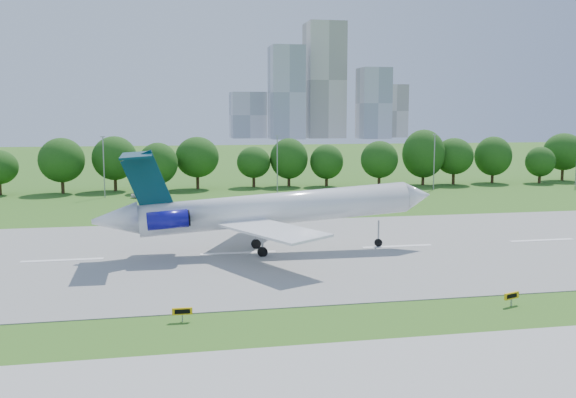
# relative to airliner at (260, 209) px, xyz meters

# --- Properties ---
(ground) EXTENTS (600.00, 600.00, 0.00)m
(ground) POSITION_rel_airliner_xyz_m (-2.63, -24.97, -5.32)
(ground) COLOR #2E661A
(ground) RESTS_ON ground
(runway) EXTENTS (400.00, 45.00, 0.08)m
(runway) POSITION_rel_airliner_xyz_m (-2.63, 0.03, -5.28)
(runway) COLOR gray
(runway) RESTS_ON ground
(tree_line) EXTENTS (288.40, 8.40, 10.40)m
(tree_line) POSITION_rel_airliner_xyz_m (-2.63, 67.03, 0.87)
(tree_line) COLOR #382314
(tree_line) RESTS_ON ground
(light_poles) EXTENTS (175.90, 0.25, 12.19)m
(light_poles) POSITION_rel_airliner_xyz_m (-5.13, 57.03, 1.02)
(light_poles) COLOR gray
(light_poles) RESTS_ON ground
(skyline) EXTENTS (127.00, 52.00, 80.00)m
(skyline) POSITION_rel_airliner_xyz_m (97.53, 365.64, 25.14)
(skyline) COLOR #B2B2B7
(skyline) RESTS_ON ground
(airliner) EXTENTS (41.11, 29.98, 12.48)m
(airliner) POSITION_rel_airliner_xyz_m (0.00, 0.00, 0.00)
(airliner) COLOR white
(airliner) RESTS_ON ground
(taxi_sign_left) EXTENTS (1.62, 0.26, 1.14)m
(taxi_sign_left) POSITION_rel_airliner_xyz_m (-10.00, -24.34, -4.48)
(taxi_sign_left) COLOR gray
(taxi_sign_left) RESTS_ON ground
(taxi_sign_centre) EXTENTS (1.64, 0.75, 1.18)m
(taxi_sign_centre) POSITION_rel_airliner_xyz_m (18.11, -25.48, -4.45)
(taxi_sign_centre) COLOR gray
(taxi_sign_centre) RESTS_ON ground
(service_vehicle_b) EXTENTS (3.81, 2.42, 1.21)m
(service_vehicle_b) POSITION_rel_airliner_xyz_m (-15.69, 54.54, -4.71)
(service_vehicle_b) COLOR silver
(service_vehicle_b) RESTS_ON ground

